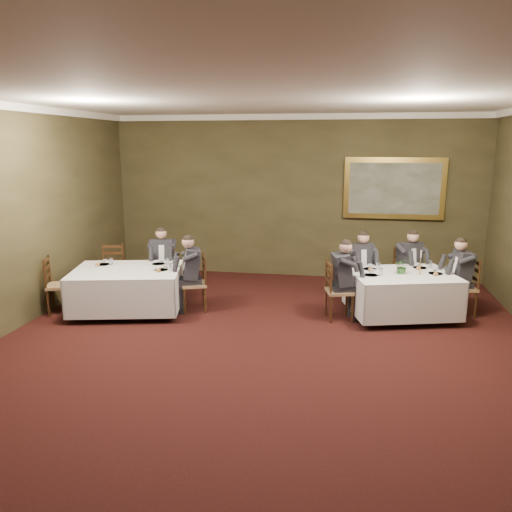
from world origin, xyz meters
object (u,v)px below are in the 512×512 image
(chair_sec_backleft, at_px, (112,282))
(candlestick, at_px, (420,265))
(chair_sec_endleft, at_px, (61,297))
(table_main, at_px, (401,291))
(table_second, at_px, (128,287))
(chair_main_backleft, at_px, (359,287))
(chair_main_endleft, at_px, (338,303))
(chair_sec_endright, at_px, (195,295))
(chair_sec_backright, at_px, (164,281))
(diner_sec_backright, at_px, (163,270))
(diner_main_endright, at_px, (462,286))
(chair_main_endright, at_px, (461,299))
(painting, at_px, (394,188))
(diner_main_backleft, at_px, (360,275))
(chair_main_backright, at_px, (406,286))
(diner_main_endleft, at_px, (339,290))
(diner_main_backright, at_px, (408,274))
(diner_sec_endright, at_px, (194,282))
(centerpiece, at_px, (402,266))

(chair_sec_backleft, xyz_separation_m, candlestick, (5.65, -0.25, 0.64))
(chair_sec_endleft, xyz_separation_m, candlestick, (6.10, 0.82, 0.64))
(table_main, height_order, table_second, same)
(chair_main_backleft, relative_size, chair_main_endleft, 1.00)
(chair_sec_endright, xyz_separation_m, chair_sec_endleft, (-2.28, -0.52, 0.00))
(chair_main_backleft, relative_size, chair_sec_backright, 1.00)
(diner_sec_backright, bearing_deg, chair_sec_backright, -90.00)
(diner_main_endright, distance_m, chair_sec_backleft, 6.41)
(chair_main_endright, distance_m, chair_sec_backright, 5.45)
(diner_main_endright, xyz_separation_m, painting, (-1.03, 2.09, 1.47))
(diner_main_backleft, relative_size, diner_main_endright, 1.00)
(chair_main_backright, distance_m, chair_main_endright, 1.08)
(diner_main_backleft, relative_size, diner_main_endleft, 1.00)
(diner_main_backright, height_order, diner_main_endleft, same)
(table_second, distance_m, chair_sec_endright, 1.18)
(chair_sec_backright, height_order, painting, painting)
(chair_main_backright, bearing_deg, diner_sec_endright, -11.28)
(diner_sec_backright, xyz_separation_m, diner_sec_endright, (0.85, -0.77, 0.00))
(chair_sec_backright, distance_m, centerpiece, 4.47)
(diner_main_endleft, xyz_separation_m, chair_main_endright, (2.07, 0.58, -0.23))
(table_main, xyz_separation_m, diner_sec_endright, (-3.55, -0.30, 0.06))
(table_second, height_order, chair_sec_backleft, chair_sec_backleft)
(chair_main_backleft, relative_size, diner_main_backleft, 0.74)
(chair_main_backright, height_order, centerpiece, centerpiece)
(table_second, xyz_separation_m, candlestick, (4.96, 0.56, 0.47))
(chair_sec_backright, distance_m, chair_sec_endleft, 1.92)
(table_second, distance_m, diner_main_backleft, 4.20)
(chair_sec_endleft, height_order, centerpiece, centerpiece)
(chair_sec_backleft, bearing_deg, chair_sec_endleft, 56.31)
(chair_main_endleft, bearing_deg, chair_sec_backleft, -111.62)
(diner_main_backleft, xyz_separation_m, chair_sec_backright, (-3.73, -0.23, -0.23))
(chair_main_endleft, distance_m, chair_sec_endright, 2.50)
(diner_main_endleft, relative_size, diner_main_endright, 1.00)
(chair_sec_backleft, xyz_separation_m, chair_sec_endleft, (-0.45, -1.07, 0.00))
(chair_sec_backright, bearing_deg, diner_main_endright, 164.56)
(chair_main_backleft, xyz_separation_m, chair_sec_endleft, (-5.14, -1.54, 0.00))
(diner_main_backright, height_order, diner_sec_backright, same)
(table_main, distance_m, chair_sec_backleft, 5.38)
(table_second, height_order, painting, painting)
(diner_main_endleft, bearing_deg, chair_sec_backright, -117.16)
(diner_sec_endright, bearing_deg, candlestick, -106.45)
(chair_sec_endright, height_order, candlestick, candlestick)
(chair_main_endleft, distance_m, chair_main_endright, 2.16)
(table_second, bearing_deg, chair_sec_backleft, 130.36)
(chair_sec_backright, height_order, candlestick, candlestick)
(table_second, relative_size, chair_main_backright, 2.11)
(chair_main_endright, relative_size, candlestick, 2.36)
(chair_sec_backright, bearing_deg, candlestick, 160.83)
(table_main, height_order, chair_main_endright, chair_main_endright)
(diner_main_backleft, bearing_deg, table_second, -4.27)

